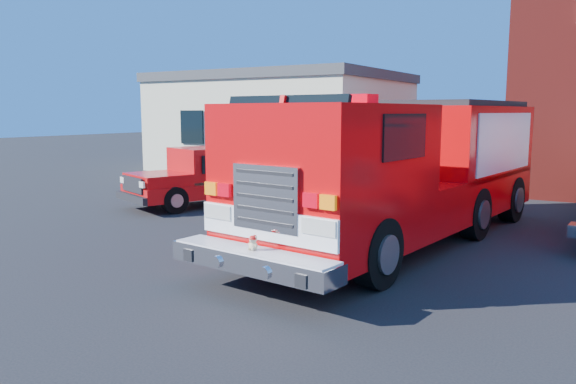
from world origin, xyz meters
The scene contains 4 objects.
ground centered at (0.00, 0.00, 0.00)m, with size 100.00×100.00×0.00m, color black.
side_building centered at (-9.00, 13.00, 2.20)m, with size 10.20×8.20×4.35m.
fire_engine centered at (1.03, 1.78, 1.51)m, with size 3.65×9.68×2.91m.
pickup_truck centered at (-5.35, 3.37, 0.77)m, with size 3.42×5.30×1.64m.
Camera 1 is at (4.91, -9.18, 2.64)m, focal length 35.00 mm.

